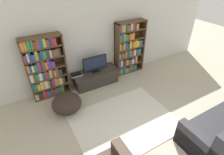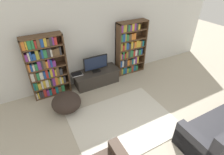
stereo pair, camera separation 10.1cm
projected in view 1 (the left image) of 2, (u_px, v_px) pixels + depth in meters
name	position (u px, v px, depth m)	size (l,w,h in m)	color
wall_back	(92.00, 40.00, 5.05)	(8.80, 0.06, 2.60)	silver
bookshelf_left	(45.00, 68.00, 4.55)	(1.00, 0.30, 1.73)	#513823
bookshelf_right	(128.00, 48.00, 5.63)	(1.00, 0.30, 1.73)	#513823
tv_stand	(96.00, 77.00, 5.35)	(1.39, 0.56, 0.44)	#332D28
television	(95.00, 64.00, 5.08)	(0.74, 0.16, 0.50)	black
laptop	(76.00, 75.00, 5.04)	(0.32, 0.22, 0.03)	silver
area_rug	(124.00, 121.00, 4.15)	(2.34, 1.79, 0.02)	beige
beanbag_ottoman	(67.00, 103.00, 4.34)	(0.72, 0.72, 0.48)	#2D231E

